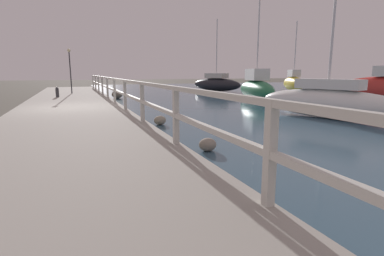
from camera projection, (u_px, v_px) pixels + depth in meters
name	position (u px, v px, depth m)	size (l,w,h in m)	color
ground_plane	(71.00, 115.00, 11.87)	(120.00, 120.00, 0.00)	#4C473D
dock_walkway	(71.00, 111.00, 11.84)	(4.03, 36.00, 0.32)	#9E998E
railing	(119.00, 87.00, 12.37)	(0.10, 32.50, 1.10)	beige
boulder_upstream	(208.00, 145.00, 6.41)	(0.38, 0.34, 0.29)	gray
boulder_mid_strip	(117.00, 94.00, 19.46)	(0.70, 0.63, 0.52)	slate
boulder_water_edge	(160.00, 120.00, 9.63)	(0.39, 0.36, 0.30)	gray
mooring_bollard	(57.00, 92.00, 16.54)	(0.17, 0.17, 0.56)	#333338
dock_lamp	(70.00, 63.00, 19.29)	(0.21, 0.21, 2.85)	#2D2D33
sailboat_black	(216.00, 84.00, 27.00)	(3.18, 5.62, 6.25)	black
sailboat_green	(256.00, 88.00, 18.42)	(2.71, 5.38, 7.99)	#236B42
sailboat_white	(327.00, 101.00, 10.94)	(2.33, 5.79, 6.21)	white
sailboat_yellow	(293.00, 83.00, 27.16)	(2.52, 4.43, 6.10)	gold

